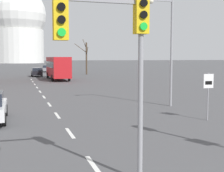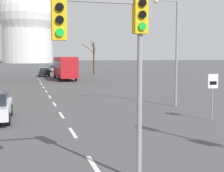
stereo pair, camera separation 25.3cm
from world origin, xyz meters
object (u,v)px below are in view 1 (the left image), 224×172
street_lamp_right (167,41)px  sedan_near_right (37,72)px  city_bus (58,66)px  speed_limit_sign (208,88)px  sedan_mid_centre (46,68)px  traffic_signal_centre_tall (114,39)px

street_lamp_right → sedan_near_right: 38.73m
street_lamp_right → city_bus: (-3.76, 28.91, -2.48)m
speed_limit_sign → sedan_mid_centre: (-2.98, 61.18, -0.91)m
city_bus → sedan_near_right: bearing=106.1°
traffic_signal_centre_tall → sedan_mid_centre: bearing=86.3°
traffic_signal_centre_tall → sedan_near_right: (1.12, 49.76, -3.05)m
traffic_signal_centre_tall → street_lamp_right: (7.52, 11.74, 0.69)m
sedan_near_right → city_bus: size_ratio=0.38×
street_lamp_right → sedan_mid_centre: size_ratio=1.62×
traffic_signal_centre_tall → sedan_mid_centre: size_ratio=1.12×
speed_limit_sign → sedan_mid_centre: speed_limit_sign is taller
sedan_near_right → city_bus: (2.64, -9.11, 1.25)m
street_lamp_right → sedan_mid_centre: (-3.11, 56.08, -3.71)m
street_lamp_right → city_bus: bearing=97.4°
speed_limit_sign → sedan_mid_centre: 61.26m
traffic_signal_centre_tall → city_bus: 40.86m
speed_limit_sign → city_bus: 34.20m
traffic_signal_centre_tall → sedan_near_right: size_ratio=1.23×
speed_limit_sign → street_lamp_right: size_ratio=0.35×
speed_limit_sign → street_lamp_right: bearing=88.6°
sedan_near_right → city_bus: 9.57m
sedan_near_right → sedan_mid_centre: sedan_mid_centre is taller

